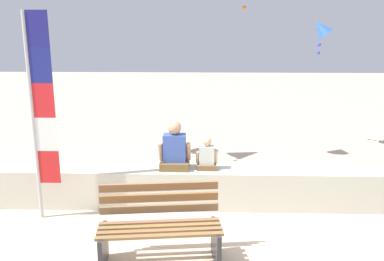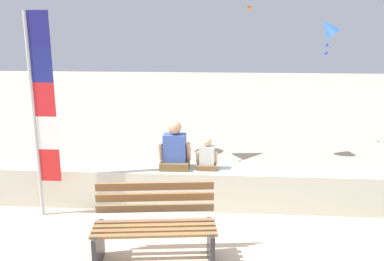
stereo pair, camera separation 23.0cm
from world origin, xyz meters
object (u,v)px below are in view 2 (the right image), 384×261
(park_bench, at_px, (155,229))
(person_adult, at_px, (175,150))
(person_child, at_px, (207,157))
(kite_blue, at_px, (328,28))
(flag_banner, at_px, (40,107))

(park_bench, distance_m, person_adult, 1.65)
(park_bench, xyz_separation_m, person_child, (0.54, 1.58, 0.38))
(park_bench, bearing_deg, person_child, 71.17)
(park_bench, xyz_separation_m, kite_blue, (2.96, 4.83, 2.23))
(person_child, distance_m, kite_blue, 4.45)
(person_adult, distance_m, person_child, 0.49)
(person_child, relative_size, kite_blue, 0.60)
(park_bench, bearing_deg, kite_blue, 58.47)
(person_adult, height_order, flag_banner, flag_banner)
(person_child, bearing_deg, park_bench, -108.83)
(park_bench, relative_size, person_adult, 1.98)
(flag_banner, bearing_deg, kite_blue, 38.60)
(person_child, height_order, flag_banner, flag_banner)
(flag_banner, xyz_separation_m, kite_blue, (4.69, 3.74, 1.03))
(person_adult, bearing_deg, park_bench, -92.16)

